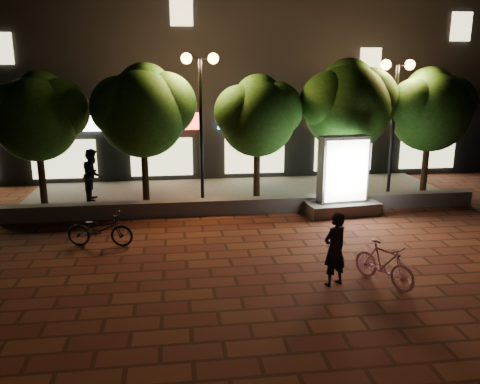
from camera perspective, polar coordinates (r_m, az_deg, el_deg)
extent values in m
plane|color=#5A2D1C|center=(12.84, 3.74, -7.51)|extent=(80.00, 80.00, 0.00)
cube|color=slate|center=(16.49, 1.05, -1.57)|extent=(16.00, 0.45, 0.50)
cube|color=slate|center=(18.94, -0.09, -0.12)|extent=(16.00, 5.00, 0.08)
cube|color=black|center=(24.79, -2.13, 14.88)|extent=(28.00, 8.00, 10.00)
cube|color=white|center=(21.24, -20.27, 7.61)|extent=(3.20, 0.12, 0.70)
cube|color=beige|center=(21.44, -19.92, 3.63)|extent=(2.60, 0.10, 1.60)
cube|color=#FF3D22|center=(20.74, -9.32, 8.16)|extent=(3.20, 0.12, 0.70)
cube|color=beige|center=(20.95, -9.16, 4.08)|extent=(2.60, 0.10, 1.60)
cube|color=#42E2F3|center=(21.01, 1.76, 8.41)|extent=(3.20, 0.12, 0.70)
cube|color=beige|center=(21.21, 1.73, 4.38)|extent=(2.60, 0.10, 1.60)
cube|color=orange|center=(22.01, 12.20, 8.37)|extent=(3.20, 0.12, 0.70)
cube|color=beige|center=(22.21, 12.00, 4.53)|extent=(2.60, 0.10, 1.60)
cube|color=white|center=(23.66, 21.46, 8.11)|extent=(3.20, 0.12, 0.70)
cube|color=beige|center=(23.84, 21.13, 4.53)|extent=(2.60, 0.10, 1.60)
cube|color=beige|center=(21.66, -26.29, 14.86)|extent=(0.90, 0.10, 1.20)
cube|color=beige|center=(20.74, -6.90, 20.43)|extent=(0.90, 0.10, 1.20)
cube|color=beige|center=(22.26, 15.04, 14.47)|extent=(0.90, 0.10, 1.20)
cube|color=beige|center=(24.12, 24.52, 17.24)|extent=(0.90, 0.10, 1.20)
cylinder|color=black|center=(18.04, -22.23, 1.87)|extent=(0.24, 0.24, 2.25)
sphere|color=#2B5A1A|center=(17.76, -22.81, 7.84)|extent=(2.80, 2.80, 2.80)
sphere|color=#2B5A1A|center=(17.76, -20.54, 9.02)|extent=(2.10, 2.10, 2.10)
sphere|color=#2B5A1A|center=(17.77, -24.99, 8.44)|extent=(1.96, 1.96, 1.96)
sphere|color=#2B5A1A|center=(18.02, -22.43, 10.20)|extent=(1.82, 1.82, 1.82)
cylinder|color=black|center=(17.47, -11.08, 2.45)|extent=(0.24, 0.24, 2.34)
sphere|color=#2B5A1A|center=(17.18, -11.40, 8.97)|extent=(3.00, 3.00, 3.00)
sphere|color=#2B5A1A|center=(17.32, -8.89, 10.12)|extent=(2.25, 2.25, 2.25)
sphere|color=#2B5A1A|center=(17.07, -13.76, 9.65)|extent=(2.10, 2.10, 2.10)
sphere|color=#2B5A1A|center=(17.47, -11.12, 11.54)|extent=(1.95, 1.95, 1.95)
cylinder|color=black|center=(17.69, 1.98, 2.63)|extent=(0.24, 0.24, 2.21)
sphere|color=#2B5A1A|center=(17.41, 2.03, 8.59)|extent=(2.70, 2.70, 2.70)
sphere|color=#2B5A1A|center=(17.70, 4.12, 9.63)|extent=(2.03, 2.03, 2.02)
sphere|color=#2B5A1A|center=(17.14, 0.10, 9.35)|extent=(1.89, 1.89, 1.89)
sphere|color=#2B5A1A|center=(17.71, 2.19, 10.88)|extent=(1.76, 1.76, 1.76)
cylinder|color=black|center=(18.50, 12.14, 3.19)|extent=(0.24, 0.24, 2.43)
sphere|color=#2B5A1A|center=(18.22, 12.48, 9.58)|extent=(3.10, 3.10, 3.10)
sphere|color=#2B5A1A|center=(18.66, 14.60, 10.49)|extent=(2.33, 2.33, 2.33)
sphere|color=#2B5A1A|center=(17.83, 10.55, 10.39)|extent=(2.17, 2.17, 2.17)
sphere|color=#2B5A1A|center=(18.54, 12.54, 12.06)|extent=(2.01, 2.02, 2.02)
cylinder|color=black|center=(19.81, 20.89, 3.10)|extent=(0.24, 0.24, 2.29)
sphere|color=#2B5A1A|center=(19.56, 21.40, 8.69)|extent=(2.90, 2.90, 2.90)
sphere|color=#2B5A1A|center=(20.06, 23.05, 9.52)|extent=(2.18, 2.17, 2.17)
sphere|color=#2B5A1A|center=(19.10, 19.95, 9.46)|extent=(2.03, 2.03, 2.03)
sphere|color=#2B5A1A|center=(19.86, 21.37, 10.87)|extent=(1.89, 1.88, 1.88)
cylinder|color=black|center=(17.04, -4.56, 6.91)|extent=(0.12, 0.12, 5.00)
cylinder|color=black|center=(16.90, -4.73, 15.35)|extent=(0.90, 0.08, 0.08)
sphere|color=#FFA13F|center=(16.88, -6.31, 15.31)|extent=(0.36, 0.36, 0.36)
sphere|color=#FFA13F|center=(16.93, -3.16, 15.37)|extent=(0.36, 0.36, 0.36)
cylinder|color=black|center=(18.77, 17.46, 6.68)|extent=(0.12, 0.12, 4.80)
cylinder|color=black|center=(18.63, 18.03, 14.01)|extent=(0.90, 0.08, 0.08)
sphere|color=#FFA13F|center=(18.44, 16.72, 14.10)|extent=(0.36, 0.36, 0.36)
sphere|color=#FFA13F|center=(18.83, 19.30, 13.90)|extent=(0.36, 0.36, 0.36)
cube|color=slate|center=(16.77, 11.75, -1.78)|extent=(2.54, 1.46, 0.40)
cube|color=#4C4C51|center=(16.46, 11.99, 2.62)|extent=(1.66, 0.72, 2.22)
cube|color=white|center=(16.20, 12.43, 2.41)|extent=(1.46, 0.19, 2.02)
cube|color=white|center=(16.72, 11.56, 2.82)|extent=(1.46, 0.19, 2.02)
imported|color=#EC99CC|center=(11.56, 16.54, -8.04)|extent=(1.19, 1.66, 0.98)
imported|color=black|center=(11.11, 11.05, -6.59)|extent=(0.74, 0.64, 1.71)
imported|color=black|center=(13.90, -16.09, -4.25)|extent=(1.89, 0.92, 0.95)
imported|color=black|center=(18.45, -16.87, 1.99)|extent=(0.72, 0.92, 1.88)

